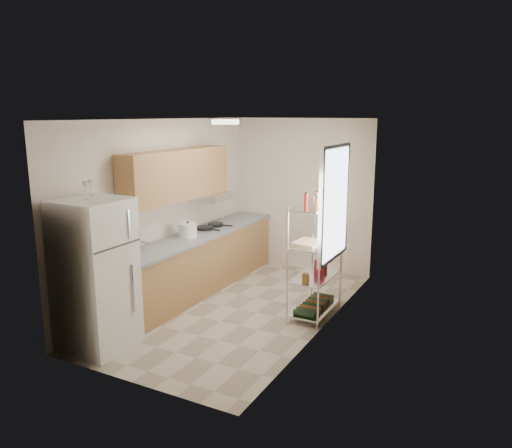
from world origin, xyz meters
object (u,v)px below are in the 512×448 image
at_px(frying_pan_large, 205,228).
at_px(espresso_machine, 327,227).
at_px(refrigerator, 96,275).
at_px(cutting_board, 308,242).
at_px(rice_cooker, 188,230).

distance_m(frying_pan_large, espresso_machine, 2.03).
bearing_deg(refrigerator, cutting_board, 47.75).
height_order(frying_pan_large, espresso_machine, espresso_machine).
xyz_separation_m(rice_cooker, frying_pan_large, (-0.07, 0.55, -0.08)).
xyz_separation_m(frying_pan_large, espresso_machine, (2.02, -0.03, 0.23)).
bearing_deg(espresso_machine, cutting_board, -118.15).
height_order(refrigerator, rice_cooker, refrigerator).
bearing_deg(espresso_machine, refrigerator, -140.83).
height_order(rice_cooker, espresso_machine, espresso_machine).
xyz_separation_m(refrigerator, espresso_machine, (1.91, 2.38, 0.28)).
xyz_separation_m(frying_pan_large, cutting_board, (1.90, -0.44, 0.10)).
relative_size(refrigerator, espresso_machine, 6.09).
relative_size(rice_cooker, frying_pan_large, 0.97).
relative_size(rice_cooker, cutting_board, 0.65).
relative_size(cutting_board, espresso_machine, 1.40).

